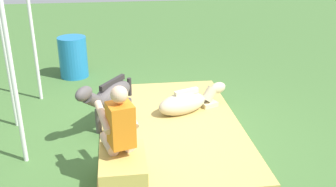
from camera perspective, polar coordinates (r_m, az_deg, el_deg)
name	(u,v)px	position (r m, az deg, el deg)	size (l,w,h in m)	color
ground_plane	(161,134)	(6.02, -1.01, -5.95)	(24.00, 24.00, 0.00)	#426B33
hay_patch	(170,124)	(6.29, 0.34, -4.47)	(3.59, 2.21, 0.02)	tan
hay_bale	(123,171)	(4.84, -6.54, -11.14)	(0.78, 0.55, 0.41)	tan
person_seated	(118,129)	(4.73, -7.21, -5.15)	(0.71, 0.53, 1.29)	#D8AD8C
pony_standing	(110,96)	(6.00, -8.47, -0.39)	(1.18, 0.91, 0.92)	#4C4747
pony_lying	(187,102)	(6.65, 2.80, -1.24)	(0.77, 1.34, 0.42)	beige
water_barrel	(73,57)	(8.46, -13.62, 5.17)	(0.58, 0.58, 0.85)	#1E72B2
tent_pole_left	(13,76)	(5.21, -21.65, 2.45)	(0.06, 0.06, 2.45)	silver
tent_pole_right	(33,34)	(7.24, -19.09, 8.23)	(0.06, 0.06, 2.45)	silver
tent_pole_mid	(5,51)	(6.30, -22.56, 5.67)	(0.06, 0.06, 2.45)	silver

